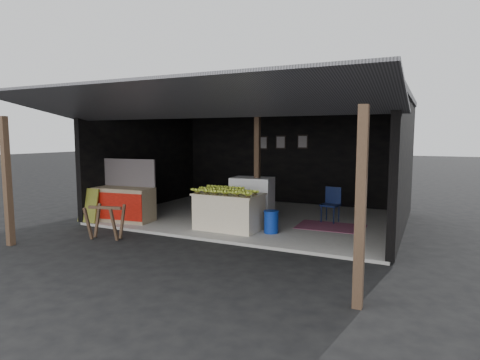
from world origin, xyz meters
The scene contains 13 objects.
ground centered at (0.00, 0.00, 0.00)m, with size 80.00×80.00×0.00m, color black.
concrete_slab centered at (0.00, 2.50, 0.03)m, with size 7.00×5.00×0.06m, color gray.
shophouse centered at (0.00, 2.82, 2.10)m, with size 7.40×7.29×3.02m.
banana_table centered at (0.03, 0.93, 0.46)m, with size 1.49×0.94×0.80m.
banana_pile centered at (0.03, 0.93, 0.94)m, with size 1.35×0.81×0.16m, color yellow, non-canonical shape.
white_crate centered at (0.18, 1.88, 0.60)m, with size 1.03×0.75×1.07m.
neighbor_stall centered at (-2.68, 0.61, 0.51)m, with size 1.51×0.81×1.50m.
green_signboard centered at (-3.33, 0.11, 0.47)m, with size 0.55×0.04×0.82m, color black.
sawhorse centered at (-1.94, -0.77, 0.44)m, with size 0.75×0.74×0.69m.
water_barrel centered at (1.01, 1.02, 0.29)m, with size 0.31×0.31×0.45m, color #0E2F9A.
plastic_chair centered at (1.91, 2.71, 0.55)m, with size 0.45×0.45×0.84m.
magenta_rug centered at (2.03, 2.14, 0.07)m, with size 1.50×1.00×0.01m, color maroon.
picture_frames centered at (-0.17, 4.89, 1.93)m, with size 1.62×0.04×0.46m.
Camera 1 is at (4.06, -6.84, 2.13)m, focal length 30.00 mm.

